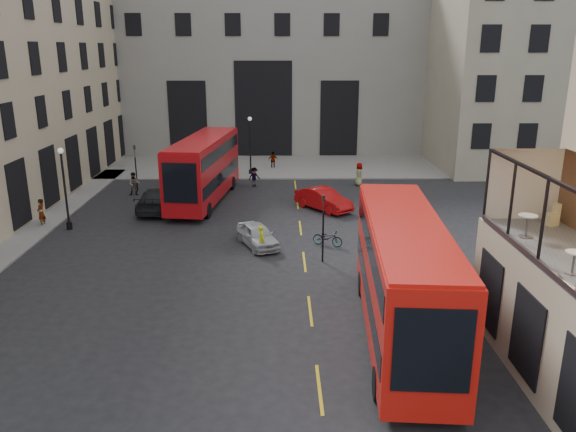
{
  "coord_description": "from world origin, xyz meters",
  "views": [
    {
      "loc": [
        -3.35,
        -16.82,
        11.35
      ],
      "look_at": [
        -2.92,
        10.82,
        3.0
      ],
      "focal_mm": 35.0,
      "sensor_mm": 36.0,
      "label": 1
    }
  ],
  "objects_px": {
    "cafe_table_far": "(527,223)",
    "cyclist": "(262,240)",
    "pedestrian_d": "(359,174)",
    "bicycle": "(328,238)",
    "cafe_table_mid": "(574,259)",
    "street_lamp_b": "(250,149)",
    "bus_far": "(204,166)",
    "pedestrian_a": "(134,184)",
    "cafe_chair_d": "(551,218)",
    "pedestrian_e": "(41,213)",
    "car_a": "(257,235)",
    "pedestrian_b": "(254,177)",
    "bus_near": "(403,273)",
    "car_b": "(323,199)",
    "traffic_light_far": "(135,162)",
    "traffic_light_near": "(323,220)",
    "street_lamp_a": "(66,194)",
    "car_c": "(157,199)",
    "pedestrian_c": "(273,160)"
  },
  "relations": [
    {
      "from": "traffic_light_near",
      "to": "car_c",
      "type": "distance_m",
      "value": 15.32
    },
    {
      "from": "street_lamp_b",
      "to": "car_a",
      "type": "distance_m",
      "value": 19.5
    },
    {
      "from": "car_a",
      "to": "car_c",
      "type": "height_order",
      "value": "car_c"
    },
    {
      "from": "car_b",
      "to": "cafe_chair_d",
      "type": "bearing_deg",
      "value": -106.57
    },
    {
      "from": "bus_far",
      "to": "pedestrian_a",
      "type": "height_order",
      "value": "bus_far"
    },
    {
      "from": "pedestrian_c",
      "to": "pedestrian_e",
      "type": "height_order",
      "value": "pedestrian_e"
    },
    {
      "from": "street_lamp_b",
      "to": "cafe_table_far",
      "type": "relative_size",
      "value": 6.25
    },
    {
      "from": "traffic_light_near",
      "to": "cafe_table_mid",
      "type": "distance_m",
      "value": 14.71
    },
    {
      "from": "street_lamp_a",
      "to": "street_lamp_b",
      "type": "distance_m",
      "value": 19.42
    },
    {
      "from": "traffic_light_near",
      "to": "cyclist",
      "type": "distance_m",
      "value": 3.94
    },
    {
      "from": "traffic_light_far",
      "to": "pedestrian_d",
      "type": "xyz_separation_m",
      "value": [
        18.41,
        1.64,
        -1.45
      ]
    },
    {
      "from": "pedestrian_d",
      "to": "bus_far",
      "type": "bearing_deg",
      "value": 94.07
    },
    {
      "from": "bicycle",
      "to": "pedestrian_b",
      "type": "xyz_separation_m",
      "value": [
        -4.97,
        14.75,
        0.35
      ]
    },
    {
      "from": "street_lamp_b",
      "to": "pedestrian_e",
      "type": "relative_size",
      "value": 2.87
    },
    {
      "from": "bus_near",
      "to": "cyclist",
      "type": "height_order",
      "value": "bus_near"
    },
    {
      "from": "street_lamp_a",
      "to": "pedestrian_a",
      "type": "distance_m",
      "value": 9.09
    },
    {
      "from": "traffic_light_far",
      "to": "pedestrian_e",
      "type": "bearing_deg",
      "value": -113.19
    },
    {
      "from": "bus_far",
      "to": "cafe_table_mid",
      "type": "height_order",
      "value": "cafe_table_mid"
    },
    {
      "from": "cafe_table_mid",
      "to": "car_b",
      "type": "bearing_deg",
      "value": 104.29
    },
    {
      "from": "cafe_table_far",
      "to": "cyclist",
      "type": "bearing_deg",
      "value": 133.79
    },
    {
      "from": "pedestrian_a",
      "to": "cafe_table_far",
      "type": "relative_size",
      "value": 2.16
    },
    {
      "from": "bicycle",
      "to": "cafe_table_far",
      "type": "relative_size",
      "value": 2.15
    },
    {
      "from": "bus_near",
      "to": "pedestrian_b",
      "type": "xyz_separation_m",
      "value": [
        -7.01,
        25.72,
        -1.94
      ]
    },
    {
      "from": "car_a",
      "to": "cafe_table_mid",
      "type": "relative_size",
      "value": 5.49
    },
    {
      "from": "pedestrian_a",
      "to": "bus_far",
      "type": "bearing_deg",
      "value": -24.73
    },
    {
      "from": "traffic_light_near",
      "to": "traffic_light_far",
      "type": "relative_size",
      "value": 1.0
    },
    {
      "from": "traffic_light_near",
      "to": "pedestrian_e",
      "type": "xyz_separation_m",
      "value": [
        -18.0,
        6.66,
        -1.5
      ]
    },
    {
      "from": "pedestrian_d",
      "to": "cyclist",
      "type": "bearing_deg",
      "value": 137.17
    },
    {
      "from": "pedestrian_a",
      "to": "cafe_chair_d",
      "type": "xyz_separation_m",
      "value": [
        22.27,
        -22.59,
        3.95
      ]
    },
    {
      "from": "cyclist",
      "to": "pedestrian_b",
      "type": "bearing_deg",
      "value": -11.14
    },
    {
      "from": "cafe_chair_d",
      "to": "pedestrian_e",
      "type": "bearing_deg",
      "value": 151.15
    },
    {
      "from": "car_a",
      "to": "pedestrian_b",
      "type": "relative_size",
      "value": 2.39
    },
    {
      "from": "street_lamp_b",
      "to": "pedestrian_c",
      "type": "height_order",
      "value": "street_lamp_b"
    },
    {
      "from": "pedestrian_e",
      "to": "bus_far",
      "type": "bearing_deg",
      "value": 125.95
    },
    {
      "from": "traffic_light_near",
      "to": "cafe_table_far",
      "type": "height_order",
      "value": "cafe_table_far"
    },
    {
      "from": "pedestrian_a",
      "to": "cafe_table_far",
      "type": "bearing_deg",
      "value": -55.5
    },
    {
      "from": "cafe_table_mid",
      "to": "street_lamp_b",
      "type": "bearing_deg",
      "value": 108.62
    },
    {
      "from": "traffic_light_far",
      "to": "cafe_table_far",
      "type": "bearing_deg",
      "value": -50.65
    },
    {
      "from": "pedestrian_b",
      "to": "cafe_table_far",
      "type": "distance_m",
      "value": 29.29
    },
    {
      "from": "street_lamp_b",
      "to": "pedestrian_b",
      "type": "xyz_separation_m",
      "value": [
        0.53,
        -4.62,
        -1.57
      ]
    },
    {
      "from": "bus_far",
      "to": "pedestrian_a",
      "type": "xyz_separation_m",
      "value": [
        -5.87,
        1.97,
        -1.81
      ]
    },
    {
      "from": "traffic_light_far",
      "to": "car_c",
      "type": "height_order",
      "value": "traffic_light_far"
    },
    {
      "from": "traffic_light_far",
      "to": "pedestrian_d",
      "type": "relative_size",
      "value": 1.94
    },
    {
      "from": "traffic_light_far",
      "to": "street_lamp_a",
      "type": "xyz_separation_m",
      "value": [
        -2.0,
        -10.0,
        -0.03
      ]
    },
    {
      "from": "cyclist",
      "to": "bus_far",
      "type": "bearing_deg",
      "value": 7.01
    },
    {
      "from": "cafe_table_far",
      "to": "pedestrian_a",
      "type": "bearing_deg",
      "value": 130.66
    },
    {
      "from": "cafe_chair_d",
      "to": "pedestrian_a",
      "type": "bearing_deg",
      "value": 134.59
    },
    {
      "from": "bicycle",
      "to": "pedestrian_e",
      "type": "distance_m",
      "value": 18.94
    },
    {
      "from": "pedestrian_c",
      "to": "pedestrian_d",
      "type": "height_order",
      "value": "pedestrian_d"
    },
    {
      "from": "pedestrian_b",
      "to": "pedestrian_c",
      "type": "relative_size",
      "value": 1.0
    }
  ]
}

